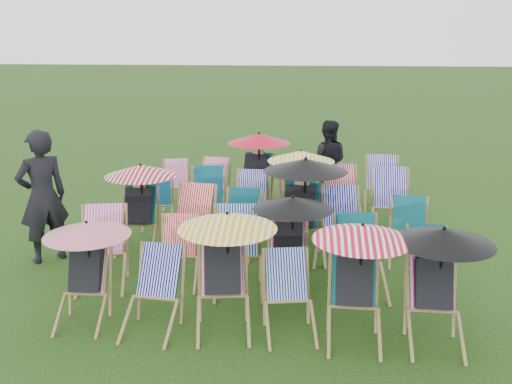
# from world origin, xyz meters

# --- Properties ---
(ground) EXTENTS (100.00, 100.00, 0.00)m
(ground) POSITION_xyz_m (0.00, 0.00, 0.00)
(ground) COLOR black
(ground) RESTS_ON ground
(deckchair_0) EXTENTS (0.98, 1.02, 1.16)m
(deckchair_0) POSITION_xyz_m (-1.92, -2.15, 0.61)
(deckchair_0) COLOR olive
(deckchair_0) RESTS_ON ground
(deckchair_1) EXTENTS (0.67, 0.87, 0.89)m
(deckchair_1) POSITION_xyz_m (-1.10, -2.29, 0.44)
(deckchair_1) COLOR olive
(deckchair_1) RESTS_ON ground
(deckchair_2) EXTENTS (1.10, 1.19, 1.31)m
(deckchair_2) POSITION_xyz_m (-0.32, -2.15, 0.69)
(deckchair_2) COLOR olive
(deckchair_2) RESTS_ON ground
(deckchair_3) EXTENTS (0.69, 0.87, 0.86)m
(deckchair_3) POSITION_xyz_m (0.40, -2.22, 0.43)
(deckchair_3) COLOR olive
(deckchair_3) RESTS_ON ground
(deckchair_4) EXTENTS (1.07, 1.11, 1.27)m
(deckchair_4) POSITION_xyz_m (1.12, -2.26, 0.67)
(deckchair_4) COLOR olive
(deckchair_4) RESTS_ON ground
(deckchair_5) EXTENTS (1.06, 1.10, 1.26)m
(deckchair_5) POSITION_xyz_m (1.96, -2.26, 0.66)
(deckchair_5) COLOR olive
(deckchair_5) RESTS_ON ground
(deckchair_6) EXTENTS (0.81, 1.01, 0.98)m
(deckchair_6) POSITION_xyz_m (-2.08, -1.17, 0.49)
(deckchair_6) COLOR olive
(deckchair_6) RESTS_ON ground
(deckchair_7) EXTENTS (0.62, 0.82, 0.85)m
(deckchair_7) POSITION_xyz_m (-1.10, -1.04, 0.42)
(deckchair_7) COLOR olive
(deckchair_7) RESTS_ON ground
(deckchair_8) EXTENTS (0.78, 1.01, 1.01)m
(deckchair_8) POSITION_xyz_m (-0.29, -1.14, 0.51)
(deckchair_8) COLOR olive
(deckchair_8) RESTS_ON ground
(deckchair_9) EXTENTS (1.03, 1.08, 1.22)m
(deckchair_9) POSITION_xyz_m (0.36, -1.10, 0.64)
(deckchair_9) COLOR olive
(deckchair_9) RESTS_ON ground
(deckchair_10) EXTENTS (0.74, 0.95, 0.94)m
(deckchair_10) POSITION_xyz_m (1.27, -1.13, 0.47)
(deckchair_10) COLOR olive
(deckchair_10) RESTS_ON ground
(deckchair_11) EXTENTS (0.60, 0.80, 0.83)m
(deckchair_11) POSITION_xyz_m (2.09, -1.15, 0.42)
(deckchair_11) COLOR olive
(deckchair_11) RESTS_ON ground
(deckchair_12) EXTENTS (1.09, 1.15, 1.29)m
(deckchair_12) POSITION_xyz_m (-1.98, 0.17, 0.68)
(deckchair_12) COLOR olive
(deckchair_12) RESTS_ON ground
(deckchair_13) EXTENTS (0.75, 0.97, 0.99)m
(deckchair_13) POSITION_xyz_m (-1.15, -0.02, 0.49)
(deckchair_13) COLOR olive
(deckchair_13) RESTS_ON ground
(deckchair_14) EXTENTS (0.73, 0.93, 0.91)m
(deckchair_14) POSITION_xyz_m (-0.45, 0.09, 0.46)
(deckchair_14) COLOR olive
(deckchair_14) RESTS_ON ground
(deckchair_15) EXTENTS (1.22, 1.29, 1.45)m
(deckchair_15) POSITION_xyz_m (0.48, 0.10, 0.76)
(deckchair_15) COLOR olive
(deckchair_15) RESTS_ON ground
(deckchair_16) EXTENTS (0.75, 0.97, 0.99)m
(deckchair_16) POSITION_xyz_m (1.10, 0.05, 0.50)
(deckchair_16) COLOR olive
(deckchair_16) RESTS_ON ground
(deckchair_17) EXTENTS (0.67, 0.87, 0.88)m
(deckchair_17) POSITION_xyz_m (2.05, -0.01, 0.44)
(deckchair_17) COLOR olive
(deckchair_17) RESTS_ON ground
(deckchair_18) EXTENTS (0.67, 0.84, 0.83)m
(deckchair_18) POSITION_xyz_m (-1.97, 1.24, 0.41)
(deckchair_18) COLOR olive
(deckchair_18) RESTS_ON ground
(deckchair_19) EXTENTS (0.72, 0.95, 0.97)m
(deckchair_19) POSITION_xyz_m (-1.11, 1.23, 0.49)
(deckchair_19) COLOR olive
(deckchair_19) RESTS_ON ground
(deckchair_20) EXTENTS (0.61, 0.86, 0.93)m
(deckchair_20) POSITION_xyz_m (-0.37, 1.25, 0.46)
(deckchair_20) COLOR olive
(deckchair_20) RESTS_ON ground
(deckchair_21) EXTENTS (1.12, 1.19, 1.32)m
(deckchair_21) POSITION_xyz_m (0.40, 1.28, 0.70)
(deckchair_21) COLOR olive
(deckchair_21) RESTS_ON ground
(deckchair_22) EXTENTS (0.77, 1.00, 1.02)m
(deckchair_22) POSITION_xyz_m (1.15, 1.28, 0.51)
(deckchair_22) COLOR olive
(deckchair_22) RESTS_ON ground
(deckchair_23) EXTENTS (0.69, 0.95, 1.03)m
(deckchair_23) POSITION_xyz_m (1.97, 1.20, 0.51)
(deckchair_23) COLOR olive
(deckchair_23) RESTS_ON ground
(deckchair_24) EXTENTS (0.70, 0.87, 0.85)m
(deckchair_24) POSITION_xyz_m (-1.90, 2.36, 0.42)
(deckchair_24) COLOR olive
(deckchair_24) RESTS_ON ground
(deckchair_25) EXTENTS (0.70, 0.90, 0.91)m
(deckchair_25) POSITION_xyz_m (-1.21, 2.28, 0.45)
(deckchair_25) COLOR olive
(deckchair_25) RESTS_ON ground
(deckchair_26) EXTENTS (1.18, 1.26, 1.40)m
(deckchair_26) POSITION_xyz_m (-0.41, 2.43, 0.74)
(deckchair_26) COLOR olive
(deckchair_26) RESTS_ON ground
(deckchair_27) EXTENTS (0.64, 0.87, 0.93)m
(deckchair_27) POSITION_xyz_m (0.33, 2.30, 0.46)
(deckchair_27) COLOR olive
(deckchair_27) RESTS_ON ground
(deckchair_28) EXTENTS (0.66, 0.84, 0.83)m
(deckchair_28) POSITION_xyz_m (1.28, 2.33, 0.42)
(deckchair_28) COLOR olive
(deckchair_28) RESTS_ON ground
(deckchair_29) EXTENTS (0.72, 0.96, 0.99)m
(deckchair_29) POSITION_xyz_m (1.94, 2.37, 0.50)
(deckchair_29) COLOR olive
(deckchair_29) RESTS_ON ground
(person_left) EXTENTS (0.83, 0.82, 1.93)m
(person_left) POSITION_xyz_m (-3.17, -0.45, 0.96)
(person_left) COLOR black
(person_left) RESTS_ON ground
(person_rear) EXTENTS (0.85, 0.70, 1.62)m
(person_rear) POSITION_xyz_m (0.95, 2.88, 0.81)
(person_rear) COLOR black
(person_rear) RESTS_ON ground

